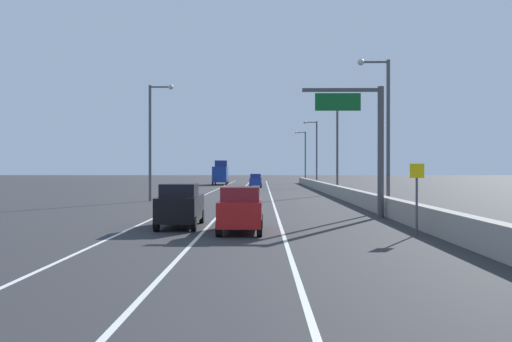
# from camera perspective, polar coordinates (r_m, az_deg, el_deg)

# --- Properties ---
(ground_plane) EXTENTS (320.00, 320.00, 0.00)m
(ground_plane) POSITION_cam_1_polar(r_m,az_deg,el_deg) (67.47, 0.15, -2.11)
(ground_plane) COLOR #2D2D30
(lane_stripe_left) EXTENTS (0.16, 130.00, 0.00)m
(lane_stripe_left) POSITION_cam_1_polar(r_m,az_deg,el_deg) (58.79, -5.31, -2.46)
(lane_stripe_left) COLOR silver
(lane_stripe_left) RESTS_ON ground_plane
(lane_stripe_center) EXTENTS (0.16, 130.00, 0.00)m
(lane_stripe_center) POSITION_cam_1_polar(r_m,az_deg,el_deg) (58.53, -1.89, -2.47)
(lane_stripe_center) COLOR silver
(lane_stripe_center) RESTS_ON ground_plane
(lane_stripe_right) EXTENTS (0.16, 130.00, 0.00)m
(lane_stripe_right) POSITION_cam_1_polar(r_m,az_deg,el_deg) (58.48, 1.54, -2.48)
(lane_stripe_right) COLOR silver
(lane_stripe_right) RESTS_ON ground_plane
(jersey_barrier_right) EXTENTS (0.60, 120.00, 1.10)m
(jersey_barrier_right) POSITION_cam_1_polar(r_m,az_deg,el_deg) (44.09, 10.33, -2.66)
(jersey_barrier_right) COLOR #9E998E
(jersey_barrier_right) RESTS_ON ground_plane
(overhead_sign_gantry) EXTENTS (4.68, 0.36, 7.50)m
(overhead_sign_gantry) POSITION_cam_1_polar(r_m,az_deg,el_deg) (31.43, 11.79, 3.79)
(overhead_sign_gantry) COLOR #47474C
(overhead_sign_gantry) RESTS_ON ground_plane
(speed_advisory_sign) EXTENTS (0.60, 0.11, 3.00)m
(speed_advisory_sign) POSITION_cam_1_polar(r_m,az_deg,el_deg) (23.52, 16.71, -2.26)
(speed_advisory_sign) COLOR #4C4C51
(speed_advisory_sign) RESTS_ON ground_plane
(lamp_post_right_second) EXTENTS (2.14, 0.44, 10.02)m
(lamp_post_right_second) POSITION_cam_1_polar(r_m,az_deg,el_deg) (36.40, 13.47, 4.93)
(lamp_post_right_second) COLOR #4C4C51
(lamp_post_right_second) RESTS_ON ground_plane
(lamp_post_right_third) EXTENTS (2.14, 0.44, 10.02)m
(lamp_post_right_third) POSITION_cam_1_polar(r_m,az_deg,el_deg) (58.94, 8.38, 3.14)
(lamp_post_right_third) COLOR #4C4C51
(lamp_post_right_third) RESTS_ON ground_plane
(lamp_post_right_fourth) EXTENTS (2.14, 0.44, 10.02)m
(lamp_post_right_fourth) POSITION_cam_1_polar(r_m,az_deg,el_deg) (81.73, 6.28, 2.34)
(lamp_post_right_fourth) COLOR #4C4C51
(lamp_post_right_fourth) RESTS_ON ground_plane
(lamp_post_right_fifth) EXTENTS (2.14, 0.44, 10.02)m
(lamp_post_right_fifth) POSITION_cam_1_polar(r_m,az_deg,el_deg) (104.59, 5.12, 1.88)
(lamp_post_right_fifth) COLOR #4C4C51
(lamp_post_right_fifth) RESTS_ON ground_plane
(lamp_post_left_mid) EXTENTS (2.14, 0.44, 10.02)m
(lamp_post_left_mid) POSITION_cam_1_polar(r_m,az_deg,el_deg) (47.01, -10.88, 3.87)
(lamp_post_left_mid) COLOR #4C4C51
(lamp_post_left_mid) RESTS_ON ground_plane
(car_blue_0) EXTENTS (1.83, 4.36, 2.03)m
(car_blue_0) POSITION_cam_1_polar(r_m,az_deg,el_deg) (79.21, -0.04, -1.03)
(car_blue_0) COLOR #1E389E
(car_blue_0) RESTS_ON ground_plane
(car_black_1) EXTENTS (1.94, 4.52, 2.08)m
(car_black_1) POSITION_cam_1_polar(r_m,az_deg,el_deg) (25.84, -8.03, -3.64)
(car_black_1) COLOR black
(car_black_1) RESTS_ON ground_plane
(car_red_2) EXTENTS (1.92, 4.09, 2.00)m
(car_red_2) POSITION_cam_1_polar(r_m,az_deg,el_deg) (23.50, -1.62, -4.12)
(car_red_2) COLOR red
(car_red_2) RESTS_ON ground_plane
(box_truck) EXTENTS (2.62, 8.05, 4.22)m
(box_truck) POSITION_cam_1_polar(r_m,az_deg,el_deg) (93.10, -3.79, -0.27)
(box_truck) COLOR navy
(box_truck) RESTS_ON ground_plane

